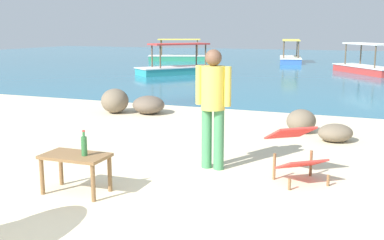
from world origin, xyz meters
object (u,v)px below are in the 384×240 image
(bottle, at_px, (84,145))
(person_standing, at_px, (213,100))
(boat_blue, at_px, (290,58))
(boat_teal, at_px, (179,67))
(low_bench_table, at_px, (75,161))
(deck_chair_near, at_px, (295,150))
(boat_green, at_px, (179,56))
(boat_red, at_px, (367,67))

(bottle, xyz_separation_m, person_standing, (1.02, 1.51, 0.37))
(boat_blue, distance_m, boat_teal, 9.12)
(boat_teal, bearing_deg, person_standing, 63.02)
(boat_blue, bearing_deg, boat_teal, 148.25)
(low_bench_table, xyz_separation_m, deck_chair_near, (2.27, 1.46, 0.00))
(low_bench_table, distance_m, bottle, 0.23)
(person_standing, relative_size, boat_green, 0.42)
(deck_chair_near, xyz_separation_m, boat_blue, (-3.87, 21.14, -0.13))
(deck_chair_near, height_order, boat_green, boat_green)
(boat_blue, bearing_deg, bottle, 172.91)
(boat_teal, xyz_separation_m, boat_green, (-3.31, 7.68, 0.00))
(boat_blue, xyz_separation_m, boat_teal, (-3.16, -8.56, 0.00))
(deck_chair_near, bearing_deg, low_bench_table, -95.24)
(boat_red, bearing_deg, person_standing, -41.32)
(person_standing, bearing_deg, bottle, -29.15)
(person_standing, height_order, boat_blue, person_standing)
(person_standing, bearing_deg, boat_blue, -167.61)
(person_standing, height_order, boat_teal, person_standing)
(deck_chair_near, height_order, boat_blue, boat_blue)
(deck_chair_near, xyz_separation_m, boat_red, (0.36, 15.79, -0.13))
(deck_chair_near, xyz_separation_m, boat_teal, (-7.04, 12.58, -0.13))
(deck_chair_near, xyz_separation_m, person_standing, (-1.12, 0.05, 0.56))
(person_standing, xyz_separation_m, boat_green, (-9.22, 20.22, -0.70))
(low_bench_table, bearing_deg, boat_teal, 107.34)
(bottle, xyz_separation_m, boat_green, (-8.20, 21.72, -0.33))
(low_bench_table, xyz_separation_m, boat_teal, (-4.77, 14.04, -0.13))
(bottle, relative_size, boat_green, 0.08)
(low_bench_table, bearing_deg, boat_red, 79.92)
(deck_chair_near, distance_m, boat_red, 15.80)
(person_standing, distance_m, boat_blue, 21.28)
(bottle, distance_m, boat_blue, 22.67)
(boat_red, height_order, boat_teal, same)
(deck_chair_near, bearing_deg, person_standing, -130.41)
(person_standing, bearing_deg, boat_green, -150.52)
(bottle, distance_m, boat_red, 17.43)
(bottle, relative_size, deck_chair_near, 0.32)
(bottle, relative_size, boat_blue, 0.08)
(bottle, height_order, boat_green, boat_green)
(bottle, bearing_deg, person_standing, 55.89)
(bottle, bearing_deg, boat_green, 110.69)
(person_standing, relative_size, boat_blue, 0.42)
(deck_chair_near, height_order, boat_red, boat_red)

